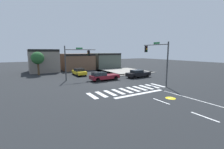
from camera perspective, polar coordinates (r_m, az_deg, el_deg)
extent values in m
plane|color=#232628|center=(22.49, -0.38, -3.32)|extent=(120.00, 120.00, 0.00)
cube|color=silver|center=(16.43, -7.53, -7.95)|extent=(0.51, 2.56, 0.01)
cube|color=silver|center=(16.87, -4.05, -7.45)|extent=(0.51, 2.56, 0.01)
cube|color=silver|center=(17.37, -0.78, -6.95)|extent=(0.51, 2.56, 0.01)
cube|color=silver|center=(17.92, 2.30, -6.46)|extent=(0.51, 2.56, 0.01)
cube|color=silver|center=(18.52, 5.19, -5.99)|extent=(0.51, 2.56, 0.01)
cube|color=silver|center=(19.17, 7.88, -5.53)|extent=(0.51, 2.56, 0.01)
cube|color=silver|center=(19.85, 10.38, -5.09)|extent=(0.51, 2.56, 0.01)
cube|color=silver|center=(20.58, 12.71, -4.67)|extent=(0.51, 2.56, 0.01)
cube|color=silver|center=(21.33, 14.88, -4.28)|extent=(0.51, 2.56, 0.01)
cube|color=silver|center=(22.12, 16.89, -3.90)|extent=(0.51, 2.56, 0.01)
cube|color=white|center=(17.35, 10.57, -7.12)|extent=(6.80, 0.50, 0.01)
cube|color=white|center=(15.32, 18.04, -9.56)|extent=(0.16, 2.00, 0.01)
cube|color=white|center=(13.22, 31.48, -13.43)|extent=(0.16, 2.00, 0.01)
cylinder|color=yellow|center=(16.59, 21.20, -8.32)|extent=(1.02, 1.02, 0.01)
cylinder|color=white|center=(16.42, 20.70, -8.46)|extent=(0.16, 0.16, 0.00)
cylinder|color=white|center=(16.76, 21.69, -8.16)|extent=(0.16, 0.16, 0.00)
cube|color=white|center=(16.59, 21.20, -8.31)|extent=(0.46, 0.04, 0.00)
cube|color=#9E998E|center=(31.78, 8.98, 0.27)|extent=(10.00, 1.60, 0.15)
cube|color=#9E998E|center=(33.39, -1.88, 0.78)|extent=(1.60, 10.00, 0.15)
cube|color=#9E998E|center=(35.57, 4.07, 1.26)|extent=(10.00, 10.00, 0.15)
cube|color=gray|center=(38.51, -24.45, 4.80)|extent=(6.14, 6.43, 5.14)
cube|color=black|center=(35.46, -24.14, 8.30)|extent=(6.14, 0.50, 0.50)
cube|color=brown|center=(39.72, -12.81, 4.71)|extent=(7.55, 5.45, 4.10)
cube|color=black|center=(37.24, -11.70, 7.26)|extent=(7.55, 0.50, 0.50)
cube|color=#4C564C|center=(43.10, -2.54, 5.27)|extent=(6.81, 5.94, 4.17)
cube|color=black|center=(40.61, -0.71, 7.65)|extent=(6.81, 0.50, 0.50)
cylinder|color=#383A3D|center=(25.22, -17.17, 3.98)|extent=(0.18, 0.18, 5.56)
cylinder|color=#383A3D|center=(25.88, -11.66, 9.16)|extent=(5.25, 0.12, 0.12)
cube|color=black|center=(26.36, -8.78, 7.97)|extent=(0.32, 0.32, 0.95)
sphere|color=#470A0A|center=(26.29, -9.15, 8.61)|extent=(0.22, 0.22, 0.22)
sphere|color=orange|center=(26.29, -9.13, 7.96)|extent=(0.22, 0.22, 0.22)
sphere|color=#0C3814|center=(26.30, -9.11, 7.32)|extent=(0.22, 0.22, 0.22)
cube|color=#197233|center=(25.80, -12.23, 9.63)|extent=(1.10, 0.03, 0.24)
cylinder|color=#383A3D|center=(21.05, 20.12, 3.49)|extent=(0.18, 0.18, 5.94)
cylinder|color=#383A3D|center=(22.49, 16.00, 10.74)|extent=(0.12, 4.48, 0.12)
cube|color=black|center=(23.76, 12.73, 9.35)|extent=(0.32, 0.32, 0.95)
sphere|color=#470A0A|center=(23.64, 13.05, 10.06)|extent=(0.22, 0.22, 0.22)
sphere|color=orange|center=(23.64, 13.02, 9.34)|extent=(0.22, 0.22, 0.22)
sphere|color=#0C3814|center=(23.63, 13.00, 8.63)|extent=(0.22, 0.22, 0.22)
cube|color=#197233|center=(22.34, 16.45, 11.30)|extent=(0.03, 1.10, 0.24)
cube|color=gold|center=(30.49, -12.28, 0.80)|extent=(1.77, 4.21, 0.59)
cube|color=black|center=(30.50, -12.36, 1.81)|extent=(1.56, 2.11, 0.48)
cylinder|color=black|center=(29.45, -9.95, 0.07)|extent=(0.22, 0.66, 0.66)
cylinder|color=black|center=(28.95, -12.82, -0.16)|extent=(0.22, 0.66, 0.66)
cylinder|color=black|center=(32.12, -11.76, 0.74)|extent=(0.22, 0.66, 0.66)
cylinder|color=black|center=(31.66, -14.41, 0.53)|extent=(0.22, 0.66, 0.66)
cube|color=maroon|center=(24.57, -2.79, -0.85)|extent=(4.74, 1.81, 0.57)
cube|color=black|center=(24.05, -4.88, 0.23)|extent=(2.04, 1.60, 0.52)
cylinder|color=black|center=(26.07, -0.47, -0.84)|extent=(0.72, 0.22, 0.72)
cylinder|color=black|center=(24.72, 1.38, -1.37)|extent=(0.72, 0.22, 0.72)
cylinder|color=black|center=(24.64, -6.97, -1.47)|extent=(0.72, 0.22, 0.72)
cylinder|color=black|center=(23.21, -5.39, -2.08)|extent=(0.72, 0.22, 0.72)
cube|color=black|center=(27.79, 9.89, 0.13)|extent=(4.55, 1.71, 0.64)
cube|color=black|center=(27.49, 9.35, 1.21)|extent=(1.98, 1.50, 0.46)
cylinder|color=black|center=(29.40, 11.23, -0.02)|extent=(0.62, 0.22, 0.62)
cylinder|color=black|center=(28.32, 13.23, -0.41)|extent=(0.62, 0.22, 0.62)
cylinder|color=black|center=(27.46, 6.41, -0.52)|extent=(0.62, 0.22, 0.62)
cylinder|color=black|center=(26.30, 8.35, -0.96)|extent=(0.62, 0.22, 0.62)
cylinder|color=#4C3823|center=(33.28, -26.01, 2.17)|extent=(0.36, 0.36, 2.80)
sphere|color=#235628|center=(33.14, -26.24, 5.60)|extent=(2.44, 2.44, 2.44)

